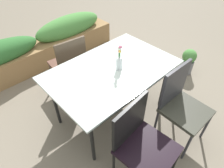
{
  "coord_description": "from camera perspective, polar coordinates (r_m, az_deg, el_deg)",
  "views": [
    {
      "loc": [
        -1.21,
        -1.29,
        2.12
      ],
      "look_at": [
        -0.0,
        -0.02,
        0.54
      ],
      "focal_mm": 31.08,
      "sensor_mm": 36.0,
      "label": 1
    }
  ],
  "objects": [
    {
      "name": "ground_plane",
      "position": [
        2.76,
        -0.2,
        -8.15
      ],
      "size": [
        12.0,
        12.0,
        0.0
      ],
      "primitive_type": "plane",
      "color": "#756B5B"
    },
    {
      "name": "chair_near_left",
      "position": [
        1.89,
        8.55,
        -16.29
      ],
      "size": [
        0.52,
        0.52,
        0.92
      ],
      "rotation": [
        0.0,
        0.0,
        3.22
      ],
      "color": "black",
      "rests_on": "ground"
    },
    {
      "name": "planter_box",
      "position": [
        3.66,
        -20.6,
        9.97
      ],
      "size": [
        2.96,
        0.45,
        0.72
      ],
      "color": "olive",
      "rests_on": "ground"
    },
    {
      "name": "chair_far_side",
      "position": [
        2.81,
        -12.46,
        6.17
      ],
      "size": [
        0.49,
        0.49,
        0.93
      ],
      "rotation": [
        0.0,
        0.0,
        -0.11
      ],
      "color": "brown",
      "rests_on": "ground"
    },
    {
      "name": "chair_near_right",
      "position": [
        2.26,
        19.67,
        -5.14
      ],
      "size": [
        0.47,
        0.47,
        0.96
      ],
      "rotation": [
        0.0,
        0.0,
        3.12
      ],
      "color": "#35362C",
      "rests_on": "ground"
    },
    {
      "name": "flower_vase",
      "position": [
        2.15,
        2.16,
        6.87
      ],
      "size": [
        0.07,
        0.07,
        0.31
      ],
      "color": "silver",
      "rests_on": "dining_table"
    },
    {
      "name": "potted_plant",
      "position": [
        3.52,
        21.45,
        6.35
      ],
      "size": [
        0.23,
        0.23,
        0.44
      ],
      "color": "slate",
      "rests_on": "ground"
    },
    {
      "name": "dining_table",
      "position": [
        2.24,
        0.0,
        3.52
      ],
      "size": [
        1.48,
        0.96,
        0.77
      ],
      "color": "silver",
      "rests_on": "ground"
    }
  ]
}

